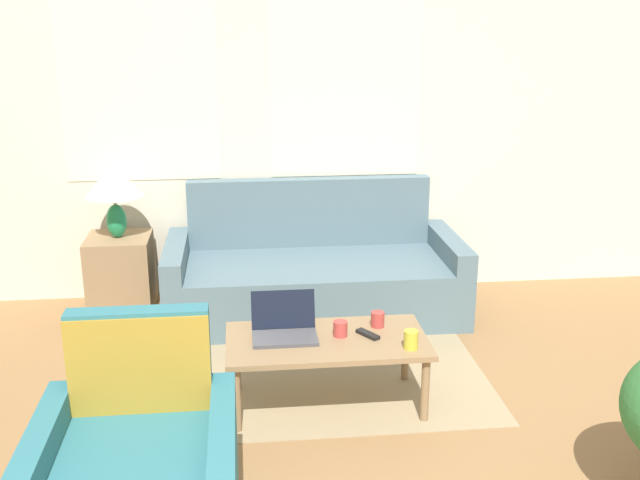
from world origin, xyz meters
TOP-DOWN VIEW (x-y plane):
  - wall_back at (-0.00, 4.16)m, footprint 6.90×0.06m
  - rug at (0.30, 2.99)m, footprint 1.95×2.00m
  - couch at (0.37, 3.70)m, footprint 2.06×0.91m
  - side_table at (-1.00, 3.84)m, footprint 0.44×0.44m
  - table_lamp at (-1.00, 3.84)m, footprint 0.40×0.40m
  - coffee_table at (0.30, 2.35)m, footprint 1.08×0.57m
  - laptop at (0.08, 2.40)m, footprint 0.35×0.27m
  - cup_navy at (0.38, 2.37)m, footprint 0.08×0.08m
  - cup_yellow at (0.60, 2.48)m, footprint 0.08×0.08m
  - cup_white at (0.72, 2.18)m, footprint 0.08×0.08m
  - tv_remote at (0.53, 2.36)m, footprint 0.12×0.15m

SIDE VIEW (x-z plane):
  - rug at x=0.30m, z-range 0.00..0.01m
  - couch at x=0.37m, z-range -0.19..0.71m
  - side_table at x=-1.00m, z-range 0.00..0.56m
  - coffee_table at x=0.30m, z-range 0.15..0.55m
  - tv_remote at x=0.53m, z-range 0.39..0.41m
  - cup_navy at x=0.38m, z-range 0.39..0.47m
  - cup_yellow at x=0.60m, z-range 0.39..0.48m
  - cup_white at x=0.72m, z-range 0.39..0.49m
  - laptop at x=0.08m, z-range 0.33..0.56m
  - table_lamp at x=-1.00m, z-range 0.67..1.19m
  - wall_back at x=0.00m, z-range 0.01..2.61m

